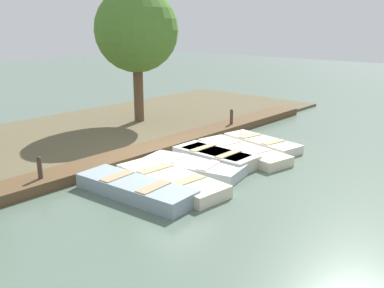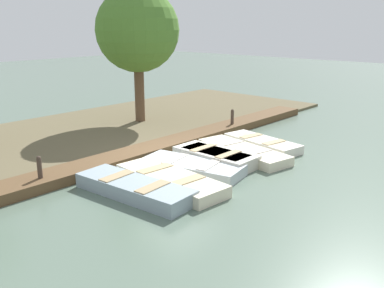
# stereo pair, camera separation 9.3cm
# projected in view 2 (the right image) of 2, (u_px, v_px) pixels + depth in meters

# --- Properties ---
(ground_plane) EXTENTS (80.00, 80.00, 0.00)m
(ground_plane) POSITION_uv_depth(u_px,v_px,m) (175.00, 162.00, 13.74)
(ground_plane) COLOR #566B5B
(shore_bank) EXTENTS (8.00, 24.00, 0.12)m
(shore_bank) POSITION_uv_depth(u_px,v_px,m) (85.00, 134.00, 16.94)
(shore_bank) COLOR brown
(shore_bank) RESTS_ON ground_plane
(dock_walkway) EXTENTS (1.07, 18.59, 0.30)m
(dock_walkway) POSITION_uv_depth(u_px,v_px,m) (149.00, 150.00, 14.50)
(dock_walkway) COLOR brown
(dock_walkway) RESTS_ON ground_plane
(rowboat_0) EXTENTS (3.48, 1.35, 0.41)m
(rowboat_0) POSITION_uv_depth(u_px,v_px,m) (134.00, 188.00, 11.04)
(rowboat_0) COLOR #8C9EA8
(rowboat_0) RESTS_ON ground_plane
(rowboat_1) EXTENTS (3.56, 1.47, 0.35)m
(rowboat_1) POSITION_uv_depth(u_px,v_px,m) (170.00, 180.00, 11.72)
(rowboat_1) COLOR beige
(rowboat_1) RESTS_ON ground_plane
(rowboat_2) EXTENTS (3.27, 1.83, 0.35)m
(rowboat_2) POSITION_uv_depth(u_px,v_px,m) (192.00, 167.00, 12.77)
(rowboat_2) COLOR #B2BCC1
(rowboat_2) RESTS_ON ground_plane
(rowboat_3) EXTENTS (2.73, 1.15, 0.43)m
(rowboat_3) POSITION_uv_depth(u_px,v_px,m) (215.00, 157.00, 13.60)
(rowboat_3) COLOR beige
(rowboat_3) RESTS_ON ground_plane
(rowboat_4) EXTENTS (3.61, 1.76, 0.34)m
(rowboat_4) POSITION_uv_depth(u_px,v_px,m) (243.00, 152.00, 14.31)
(rowboat_4) COLOR beige
(rowboat_4) RESTS_ON ground_plane
(rowboat_5) EXTENTS (3.05, 1.52, 0.34)m
(rowboat_5) POSITION_uv_depth(u_px,v_px,m) (262.00, 143.00, 15.30)
(rowboat_5) COLOR silver
(rowboat_5) RESTS_ON ground_plane
(mooring_post_near) EXTENTS (0.13, 0.13, 0.92)m
(mooring_post_near) POSITION_uv_depth(u_px,v_px,m) (40.00, 172.00, 11.45)
(mooring_post_near) COLOR #47382D
(mooring_post_near) RESTS_ON ground_plane
(mooring_post_far) EXTENTS (0.13, 0.13, 0.92)m
(mooring_post_far) POSITION_uv_depth(u_px,v_px,m) (232.00, 120.00, 17.56)
(mooring_post_far) COLOR #47382D
(mooring_post_far) RESTS_ON ground_plane
(park_tree_left) EXTENTS (3.53, 3.53, 5.79)m
(park_tree_left) POSITION_uv_depth(u_px,v_px,m) (137.00, 31.00, 17.93)
(park_tree_left) COLOR brown
(park_tree_left) RESTS_ON ground_plane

